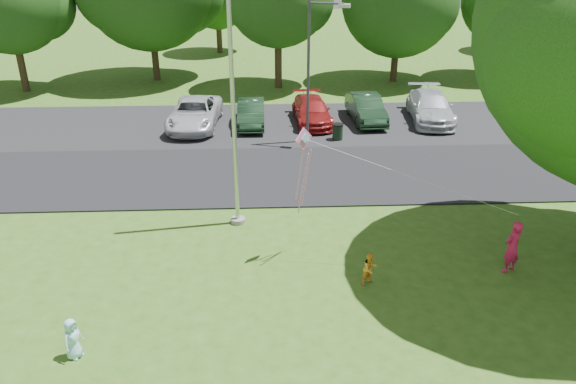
{
  "coord_description": "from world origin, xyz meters",
  "views": [
    {
      "loc": [
        -2.53,
        -12.09,
        9.24
      ],
      "look_at": [
        -1.82,
        4.0,
        1.6
      ],
      "focal_mm": 35.0,
      "sensor_mm": 36.0,
      "label": 1
    }
  ],
  "objects_px": {
    "kite": "(308,153)",
    "child_blue": "(73,339)",
    "trash_can": "(338,132)",
    "flagpole": "(233,105)",
    "child_yellow": "(370,269)",
    "woman": "(512,247)",
    "street_lamp": "(314,60)"
  },
  "relations": [
    {
      "from": "woman",
      "to": "kite",
      "type": "relative_size",
      "value": 0.26
    },
    {
      "from": "street_lamp",
      "to": "woman",
      "type": "bearing_deg",
      "value": -49.23
    },
    {
      "from": "flagpole",
      "to": "kite",
      "type": "xyz_separation_m",
      "value": [
        2.19,
        -2.2,
        -0.79
      ]
    },
    {
      "from": "child_yellow",
      "to": "child_blue",
      "type": "xyz_separation_m",
      "value": [
        -7.48,
        -2.69,
        0.05
      ]
    },
    {
      "from": "woman",
      "to": "kite",
      "type": "bearing_deg",
      "value": -40.11
    },
    {
      "from": "street_lamp",
      "to": "child_yellow",
      "type": "relative_size",
      "value": 6.66
    },
    {
      "from": "street_lamp",
      "to": "kite",
      "type": "xyz_separation_m",
      "value": [
        -1.04,
        -9.97,
        -0.51
      ]
    },
    {
      "from": "flagpole",
      "to": "trash_can",
      "type": "xyz_separation_m",
      "value": [
        4.44,
        8.0,
        -3.75
      ]
    },
    {
      "from": "street_lamp",
      "to": "child_blue",
      "type": "relative_size",
      "value": 6.06
    },
    {
      "from": "flagpole",
      "to": "kite",
      "type": "relative_size",
      "value": 1.59
    },
    {
      "from": "child_yellow",
      "to": "child_blue",
      "type": "relative_size",
      "value": 0.91
    },
    {
      "from": "flagpole",
      "to": "kite",
      "type": "height_order",
      "value": "flagpole"
    },
    {
      "from": "street_lamp",
      "to": "trash_can",
      "type": "xyz_separation_m",
      "value": [
        1.21,
        0.24,
        -3.47
      ]
    },
    {
      "from": "trash_can",
      "to": "flagpole",
      "type": "bearing_deg",
      "value": -119.02
    },
    {
      "from": "child_blue",
      "to": "child_yellow",
      "type": "bearing_deg",
      "value": -41.16
    },
    {
      "from": "child_blue",
      "to": "woman",
      "type": "bearing_deg",
      "value": -45.92
    },
    {
      "from": "trash_can",
      "to": "child_blue",
      "type": "distance_m",
      "value": 16.6
    },
    {
      "from": "flagpole",
      "to": "child_yellow",
      "type": "relative_size",
      "value": 10.3
    },
    {
      "from": "street_lamp",
      "to": "child_blue",
      "type": "bearing_deg",
      "value": -98.42
    },
    {
      "from": "trash_can",
      "to": "child_blue",
      "type": "bearing_deg",
      "value": -118.98
    },
    {
      "from": "street_lamp",
      "to": "trash_can",
      "type": "distance_m",
      "value": 3.68
    },
    {
      "from": "trash_can",
      "to": "child_yellow",
      "type": "relative_size",
      "value": 0.85
    },
    {
      "from": "street_lamp",
      "to": "child_yellow",
      "type": "distance_m",
      "value": 12.1
    },
    {
      "from": "woman",
      "to": "child_yellow",
      "type": "bearing_deg",
      "value": -22.8
    },
    {
      "from": "trash_can",
      "to": "child_yellow",
      "type": "distance_m",
      "value": 11.84
    },
    {
      "from": "woman",
      "to": "kite",
      "type": "height_order",
      "value": "kite"
    },
    {
      "from": "child_blue",
      "to": "street_lamp",
      "type": "bearing_deg",
      "value": 3.48
    },
    {
      "from": "woman",
      "to": "child_blue",
      "type": "height_order",
      "value": "woman"
    },
    {
      "from": "child_yellow",
      "to": "kite",
      "type": "height_order",
      "value": "kite"
    },
    {
      "from": "kite",
      "to": "child_blue",
      "type": "bearing_deg",
      "value": 173.99
    },
    {
      "from": "flagpole",
      "to": "child_blue",
      "type": "bearing_deg",
      "value": -118.93
    },
    {
      "from": "flagpole",
      "to": "woman",
      "type": "relative_size",
      "value": 6.07
    }
  ]
}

